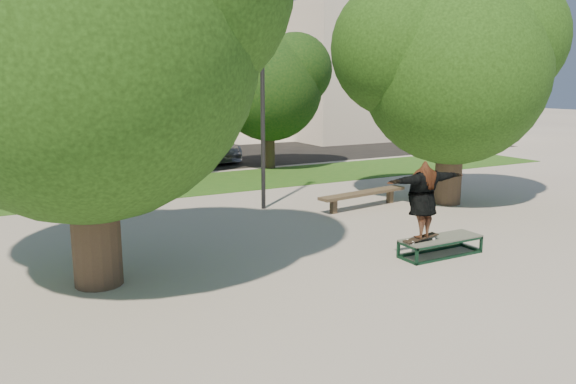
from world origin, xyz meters
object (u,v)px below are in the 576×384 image
car_dark (62,151)px  car_grey (153,150)px  tree_left (75,25)px  car_silver_b (206,144)px  grind_box (440,246)px  tree_right (450,60)px  lamppost (263,95)px  bench (363,194)px

car_dark → car_grey: size_ratio=0.74×
tree_left → car_silver_b: tree_left is taller
car_silver_b → grind_box: bearing=-91.9°
tree_right → lamppost: tree_right is taller
tree_right → grind_box: bearing=-134.4°
car_dark → car_grey: 3.98m
tree_left → car_grey: 13.84m
car_grey → bench: bearing=-66.6°
car_dark → tree_left: bearing=-95.9°
lamppost → car_silver_b: 10.90m
car_silver_b → car_dark: bearing=175.3°
bench → lamppost: bearing=144.3°
car_grey → car_silver_b: (2.91, 1.75, -0.05)m
tree_right → car_dark: bearing=124.3°
tree_left → car_dark: (1.37, 14.93, -3.75)m
tree_right → grind_box: (-3.63, -3.71, -3.90)m
car_dark → grind_box: bearing=-73.3°
tree_right → bench: bearing=165.3°
grind_box → car_dark: size_ratio=0.44×
tree_right → bench: (-2.42, 0.63, -3.71)m
tree_left → car_grey: size_ratio=1.30×
car_dark → car_silver_b: bearing=-6.6°
bench → car_dark: (-6.42, 12.31, 0.28)m
tree_left → grind_box: size_ratio=3.95×
lamppost → bench: size_ratio=2.00×
tree_right → bench: tree_right is taller
tree_left → bench: size_ratio=2.33×
tree_right → car_silver_b: (-2.74, 12.31, -3.38)m
tree_left → car_grey: (4.55, 12.55, -3.66)m
tree_right → lamppost: (-4.92, 1.92, -0.94)m
lamppost → car_silver_b: bearing=78.2°
car_silver_b → lamppost: bearing=-100.6°
tree_left → car_silver_b: (7.47, 14.30, -3.71)m
grind_box → car_silver_b: 16.05m
tree_left → car_grey: tree_left is taller
grind_box → car_dark: car_dark is taller
tree_right → car_dark: 16.04m
car_grey → car_dark: bearing=148.5°
lamppost → grind_box: size_ratio=3.39×
bench → car_grey: bearing=99.5°
grind_box → car_silver_b: (0.89, 16.02, 0.52)m
lamppost → bench: 3.94m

